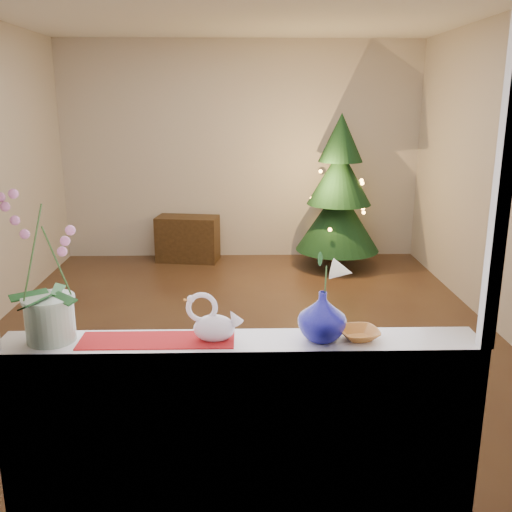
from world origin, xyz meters
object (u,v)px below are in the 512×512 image
Objects in this scene: orchid_pot at (45,268)px; side_table at (188,239)px; swan at (214,318)px; amber_dish at (359,335)px; xmas_tree at (339,192)px; paperweight at (333,334)px; blue_vase at (322,312)px.

side_table is (0.18, 4.60, -0.98)m from orchid_pot.
swan is at bearing -1.42° from orchid_pot.
side_table is at bearing 104.78° from amber_dish.
xmas_tree is at bearing 64.80° from orchid_pot.
swan is 4.72m from side_table.
blue_vase is at bearing 155.46° from paperweight.
amber_dish is (0.12, 0.03, -0.02)m from paperweight.
xmas_tree is (0.80, 4.32, -0.13)m from blue_vase.
amber_dish is at bearing 11.85° from paperweight.
orchid_pot reaches higher than swan.
orchid_pot is at bearing 171.32° from swan.
paperweight is at bearing -168.15° from amber_dish.
swan is 0.34× the size of side_table.
blue_vase is (1.23, -0.02, -0.21)m from orchid_pot.
xmas_tree is at bearing 81.72° from amber_dish.
blue_vase is 1.67× the size of amber_dish.
side_table is at bearing 170.77° from xmas_tree.
side_table is at bearing 102.77° from blue_vase.
orchid_pot is 1.24m from blue_vase.
orchid_pot reaches higher than paperweight.
paperweight is 0.13m from amber_dish.
swan is 0.14× the size of xmas_tree.
xmas_tree reaches higher than orchid_pot.
xmas_tree is at bearing 80.18° from paperweight.
blue_vase is 3.69× the size of paperweight.
xmas_tree is 2.42× the size of side_table.
swan reaches higher than paperweight.
orchid_pot is 0.77m from swan.
orchid_pot is 0.91× the size of side_table.
swan is at bearing 177.61° from paperweight.
paperweight is (0.05, -0.02, -0.10)m from blue_vase.
swan is at bearing -179.69° from amber_dish.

